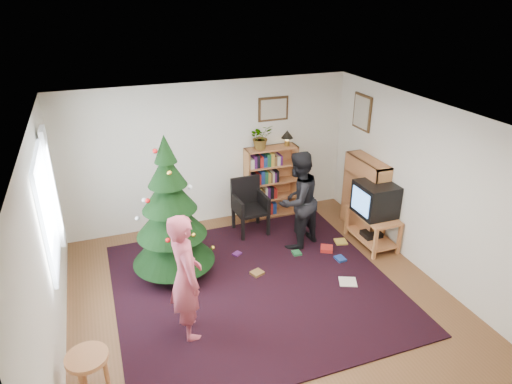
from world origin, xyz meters
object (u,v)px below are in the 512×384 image
object	(u,v)px
crt_tv	(375,199)
person_by_chair	(298,200)
potted_plant	(261,137)
armchair	(249,203)
table_lamp	(287,135)
tv_stand	(372,226)
picture_right	(362,112)
picture_back	(273,109)
person_standing	(186,277)
bookshelf_right	(365,195)
christmas_tree	(171,220)
bookshelf_back	(271,181)
stool	(89,368)

from	to	relation	value
crt_tv	person_by_chair	xyz separation A→B (m)	(-1.18, 0.39, -0.00)
crt_tv	potted_plant	distance (m)	2.20
armchair	table_lamp	distance (m)	1.39
tv_stand	picture_right	bearing A→B (deg)	75.63
picture_back	person_standing	bearing A→B (deg)	-128.68
bookshelf_right	tv_stand	distance (m)	0.60
crt_tv	person_standing	distance (m)	3.44
picture_right	christmas_tree	xyz separation A→B (m)	(-3.46, -0.73, -1.05)
picture_right	christmas_tree	size ratio (longest dim) A/B	0.28
picture_right	bookshelf_right	world-z (taller)	picture_right
armchair	person_standing	size ratio (longest dim) A/B	0.59
bookshelf_back	stool	bearing A→B (deg)	-133.94
bookshelf_right	table_lamp	world-z (taller)	table_lamp
armchair	crt_tv	bearing A→B (deg)	-35.66
tv_stand	crt_tv	distance (m)	0.49
tv_stand	christmas_tree	bearing A→B (deg)	175.34
crt_tv	potted_plant	bearing A→B (deg)	130.42
person_by_chair	bookshelf_right	bearing A→B (deg)	159.25
crt_tv	person_by_chair	size ratio (longest dim) A/B	0.37
picture_right	person_by_chair	size ratio (longest dim) A/B	0.37
christmas_tree	crt_tv	world-z (taller)	christmas_tree
bookshelf_back	potted_plant	xyz separation A→B (m)	(-0.20, 0.00, 0.85)
person_by_chair	christmas_tree	bearing A→B (deg)	-21.13
picture_back	armchair	bearing A→B (deg)	-139.22
picture_right	tv_stand	distance (m)	1.92
picture_right	table_lamp	size ratio (longest dim) A/B	2.12
picture_right	person_standing	distance (m)	4.24
christmas_tree	potted_plant	distance (m)	2.36
crt_tv	potted_plant	world-z (taller)	potted_plant
tv_stand	table_lamp	size ratio (longest dim) A/B	3.21
person_standing	table_lamp	bearing A→B (deg)	-47.16
picture_back	stool	bearing A→B (deg)	-133.53
picture_back	crt_tv	size ratio (longest dim) A/B	0.91
person_standing	crt_tv	bearing A→B (deg)	-76.75
picture_back	christmas_tree	size ratio (longest dim) A/B	0.26
tv_stand	picture_back	bearing A→B (deg)	121.88
crt_tv	stool	world-z (taller)	crt_tv
bookshelf_right	picture_back	bearing A→B (deg)	43.74
armchair	potted_plant	size ratio (longest dim) A/B	2.20
tv_stand	potted_plant	bearing A→B (deg)	130.48
christmas_tree	stool	bearing A→B (deg)	-120.43
bookshelf_back	person_standing	size ratio (longest dim) A/B	0.80
potted_plant	table_lamp	world-z (taller)	potted_plant
bookshelf_right	table_lamp	distance (m)	1.69
christmas_tree	stool	distance (m)	2.42
bookshelf_back	stool	size ratio (longest dim) A/B	1.90
picture_right	tv_stand	bearing A→B (deg)	-104.37
table_lamp	picture_right	bearing A→B (deg)	-28.04
bookshelf_back	potted_plant	distance (m)	0.87
tv_stand	person_by_chair	world-z (taller)	person_by_chair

